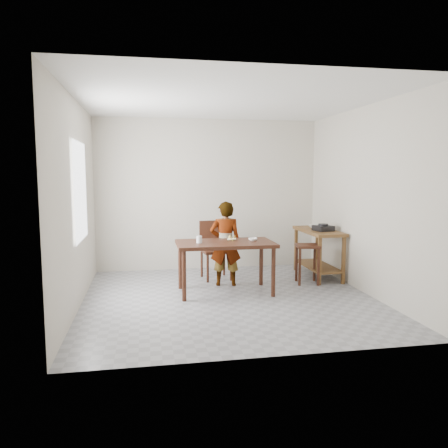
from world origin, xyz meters
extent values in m
cube|color=gray|center=(0.00, 0.00, -0.02)|extent=(4.00, 4.00, 0.04)
cube|color=white|center=(0.00, 0.00, 2.72)|extent=(4.00, 4.00, 0.04)
cube|color=beige|center=(0.00, 2.02, 1.35)|extent=(4.00, 0.04, 2.70)
cube|color=beige|center=(0.00, -2.02, 1.35)|extent=(4.00, 0.04, 2.70)
cube|color=beige|center=(-2.02, 0.00, 1.35)|extent=(0.04, 4.00, 2.70)
cube|color=beige|center=(2.02, 0.00, 1.35)|extent=(0.04, 4.00, 2.70)
cube|color=silver|center=(-1.97, 0.20, 1.50)|extent=(0.02, 1.10, 1.30)
imported|color=white|center=(0.08, 0.71, 0.66)|extent=(0.52, 0.38, 1.31)
cylinder|color=white|center=(-0.38, 0.28, 0.80)|extent=(0.11, 0.11, 0.10)
imported|color=white|center=(0.42, 0.33, 0.77)|extent=(0.14, 0.14, 0.04)
imported|color=white|center=(1.75, 1.23, 0.83)|extent=(0.28, 0.28, 0.06)
cube|color=black|center=(1.73, 0.84, 0.84)|extent=(0.32, 0.32, 0.09)
camera|label=1|loc=(-1.13, -5.84, 1.74)|focal=35.00mm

